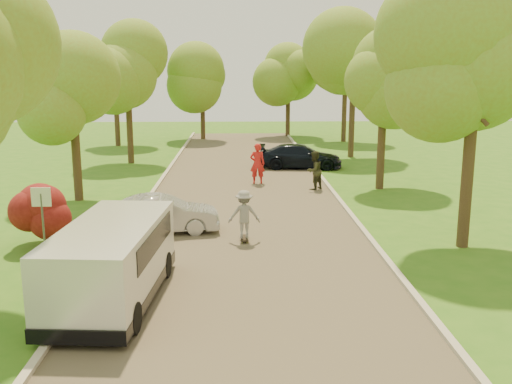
{
  "coord_description": "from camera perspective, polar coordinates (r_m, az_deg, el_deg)",
  "views": [
    {
      "loc": [
        -0.22,
        -11.92,
        5.4
      ],
      "look_at": [
        0.4,
        7.3,
        1.3
      ],
      "focal_mm": 40.0,
      "sensor_mm": 36.0,
      "label": 1
    }
  ],
  "objects": [
    {
      "name": "street_sign",
      "position": [
        17.3,
        -20.62,
        -1.56
      ],
      "size": [
        0.55,
        0.06,
        2.17
      ],
      "color": "#59595E",
      "rests_on": "ground"
    },
    {
      "name": "tree_bg_a",
      "position": [
        42.78,
        -13.67,
        11.6
      ],
      "size": [
        5.12,
        5.0,
        7.72
      ],
      "color": "#382619",
      "rests_on": "ground"
    },
    {
      "name": "skateboarder",
      "position": [
        18.28,
        -1.19,
        -2.25
      ],
      "size": [
        1.04,
        0.63,
        1.57
      ],
      "primitive_type": "imported",
      "rotation": [
        0.0,
        0.0,
        3.19
      ],
      "color": "gray",
      "rests_on": "longboard"
    },
    {
      "name": "tree_bg_d",
      "position": [
        48.12,
        3.52,
        11.92
      ],
      "size": [
        5.12,
        5.0,
        7.72
      ],
      "color": "#382619",
      "rests_on": "ground"
    },
    {
      "name": "tree_r_far",
      "position": [
        36.69,
        10.11,
        12.54
      ],
      "size": [
        5.33,
        5.2,
        8.34
      ],
      "color": "#382619",
      "rests_on": "ground"
    },
    {
      "name": "red_shrub",
      "position": [
        18.94,
        -20.52,
        -1.87
      ],
      "size": [
        1.7,
        1.7,
        1.95
      ],
      "color": "#382619",
      "rests_on": "ground"
    },
    {
      "name": "longboard",
      "position": [
        18.5,
        -1.18,
        -4.65
      ],
      "size": [
        0.26,
        0.82,
        0.09
      ],
      "rotation": [
        0.0,
        0.0,
        3.19
      ],
      "color": "black",
      "rests_on": "ground"
    },
    {
      "name": "ground",
      "position": [
        13.09,
        -0.73,
        -12.34
      ],
      "size": [
        100.0,
        100.0,
        0.0
      ],
      "primitive_type": "plane",
      "color": "#316A19",
      "rests_on": "ground"
    },
    {
      "name": "dark_sedan",
      "position": [
        32.23,
        4.45,
        3.57
      ],
      "size": [
        4.8,
        2.3,
        1.35
      ],
      "primitive_type": "imported",
      "rotation": [
        0.0,
        0.0,
        1.48
      ],
      "color": "black",
      "rests_on": "ground"
    },
    {
      "name": "tree_bg_b",
      "position": [
        44.72,
        9.24,
        12.07
      ],
      "size": [
        5.12,
        5.0,
        7.95
      ],
      "color": "#382619",
      "rests_on": "ground"
    },
    {
      "name": "tree_bg_c",
      "position": [
        45.99,
        -5.15,
        11.52
      ],
      "size": [
        4.92,
        4.8,
        7.33
      ],
      "color": "#382619",
      "rests_on": "ground"
    },
    {
      "name": "minivan",
      "position": [
        13.97,
        -14.14,
        -6.69
      ],
      "size": [
        2.39,
        5.25,
        1.9
      ],
      "rotation": [
        0.0,
        0.0,
        -0.08
      ],
      "color": "silver",
      "rests_on": "ground"
    },
    {
      "name": "tree_l_midb",
      "position": [
        24.82,
        -17.5,
        9.61
      ],
      "size": [
        4.3,
        4.2,
        6.62
      ],
      "color": "#382619",
      "rests_on": "ground"
    },
    {
      "name": "person_olive",
      "position": [
        26.37,
        5.84,
        2.15
      ],
      "size": [
        1.1,
        1.09,
        1.8
      ],
      "primitive_type": "imported",
      "rotation": [
        0.0,
        0.0,
        3.89
      ],
      "color": "#2D2F1C",
      "rests_on": "ground"
    },
    {
      "name": "tree_r_mida",
      "position": [
        18.4,
        21.8,
        11.63
      ],
      "size": [
        5.13,
        5.0,
        7.95
      ],
      "color": "#382619",
      "rests_on": "ground"
    },
    {
      "name": "curb_left",
      "position": [
        20.98,
        -12.32,
        -2.99
      ],
      "size": [
        0.18,
        60.0,
        0.12
      ],
      "primitive_type": "cube",
      "color": "#B2AD9E",
      "rests_on": "ground"
    },
    {
      "name": "person_striped",
      "position": [
        27.62,
        0.14,
        2.85
      ],
      "size": [
        0.72,
        0.47,
        1.97
      ],
      "primitive_type": "imported",
      "rotation": [
        0.0,
        0.0,
        3.14
      ],
      "color": "red",
      "rests_on": "ground"
    },
    {
      "name": "silver_sedan",
      "position": [
        19.58,
        -9.37,
        -2.22
      ],
      "size": [
        3.95,
        1.7,
        1.27
      ],
      "primitive_type": "imported",
      "rotation": [
        0.0,
        0.0,
        1.67
      ],
      "color": "#A2A1A5",
      "rests_on": "ground"
    },
    {
      "name": "tree_l_far",
      "position": [
        34.47,
        -12.42,
        11.88
      ],
      "size": [
        4.92,
        4.8,
        7.79
      ],
      "color": "#382619",
      "rests_on": "ground"
    },
    {
      "name": "tree_r_midb",
      "position": [
        26.81,
        13.11,
        10.62
      ],
      "size": [
        4.51,
        4.4,
        7.01
      ],
      "color": "#382619",
      "rests_on": "ground"
    },
    {
      "name": "road",
      "position": [
        20.64,
        -1.17,
        -3.12
      ],
      "size": [
        8.0,
        60.0,
        0.01
      ],
      "primitive_type": "cube",
      "color": "#4C4438",
      "rests_on": "ground"
    },
    {
      "name": "curb_right",
      "position": [
        21.06,
        9.93,
        -2.83
      ],
      "size": [
        0.18,
        60.0,
        0.12
      ],
      "primitive_type": "cube",
      "color": "#B2AD9E",
      "rests_on": "ground"
    }
  ]
}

